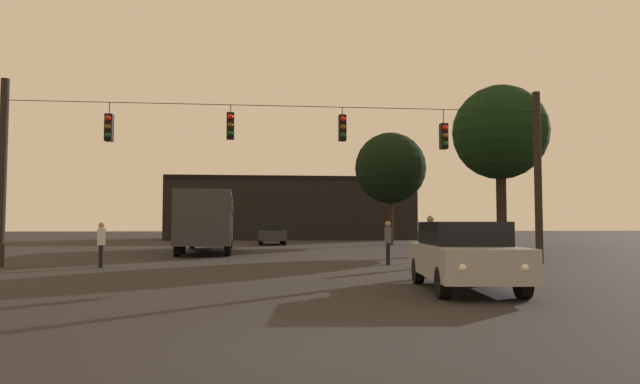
{
  "coord_description": "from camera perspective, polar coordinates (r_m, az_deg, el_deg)",
  "views": [
    {
      "loc": [
        -0.74,
        -6.5,
        1.47
      ],
      "look_at": [
        1.79,
        18.08,
        2.88
      ],
      "focal_mm": 31.57,
      "sensor_mm": 36.0,
      "label": 1
    }
  ],
  "objects": [
    {
      "name": "car_near_right",
      "position": [
        13.02,
        14.37,
        -6.14
      ],
      "size": [
        2.24,
        4.47,
        1.52
      ],
      "color": "#99999E",
      "rests_on": "ground"
    },
    {
      "name": "pedestrian_crossing_center",
      "position": [
        20.56,
        6.91,
        -4.88
      ],
      "size": [
        0.31,
        0.4,
        1.57
      ],
      "color": "black",
      "rests_on": "ground"
    },
    {
      "name": "overhead_signal_span",
      "position": [
        20.27,
        -3.72,
        3.14
      ],
      "size": [
        19.46,
        0.44,
        6.48
      ],
      "color": "black",
      "rests_on": "ground"
    },
    {
      "name": "tree_behind_building",
      "position": [
        40.13,
        7.15,
        2.41
      ],
      "size": [
        5.02,
        5.02,
        7.94
      ],
      "color": "#2D2116",
      "rests_on": "ground"
    },
    {
      "name": "pedestrian_crossing_left",
      "position": [
        19.54,
        11.14,
        -4.58
      ],
      "size": [
        0.3,
        0.4,
        1.76
      ],
      "color": "black",
      "rests_on": "ground"
    },
    {
      "name": "city_bus",
      "position": [
        30.26,
        -11.28,
        -2.45
      ],
      "size": [
        2.97,
        11.1,
        3.0
      ],
      "color": "#2D2D33",
      "rests_on": "ground"
    },
    {
      "name": "pedestrian_crossing_right",
      "position": [
        20.49,
        -21.29,
        -4.77
      ],
      "size": [
        0.35,
        0.42,
        1.53
      ],
      "color": "black",
      "rests_on": "ground"
    },
    {
      "name": "ground_plane",
      "position": [
        31.04,
        -4.52,
        -5.96
      ],
      "size": [
        168.0,
        168.0,
        0.0
      ],
      "primitive_type": "plane",
      "color": "black",
      "rests_on": "ground"
    },
    {
      "name": "car_far_left",
      "position": [
        40.14,
        -4.92,
        -4.21
      ],
      "size": [
        1.96,
        4.39,
        1.52
      ],
      "color": "#2D2D33",
      "rests_on": "ground"
    },
    {
      "name": "tree_left_silhouette",
      "position": [
        33.42,
        17.8,
        5.71
      ],
      "size": [
        5.31,
        5.31,
        9.29
      ],
      "color": "black",
      "rests_on": "ground"
    },
    {
      "name": "corner_building",
      "position": [
        55.32,
        -3.01,
        -1.74
      ],
      "size": [
        23.02,
        9.26,
        5.85
      ],
      "color": "black",
      "rests_on": "ground"
    }
  ]
}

